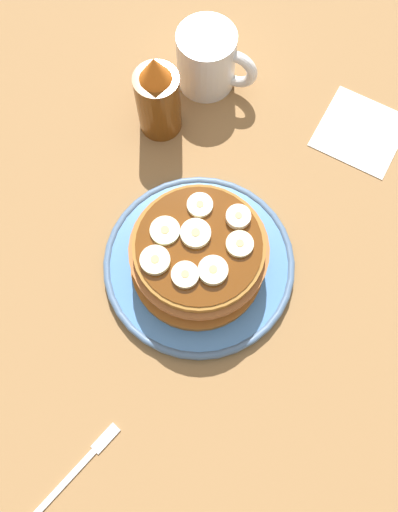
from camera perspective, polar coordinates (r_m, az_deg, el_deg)
The scene contains 15 objects.
ground_plane at distance 66.81cm, azimuth 0.00°, elevation -1.49°, with size 140.00×140.00×3.00cm, color olive.
plate at distance 64.58cm, azimuth 0.00°, elevation -0.86°, with size 23.77×23.77×1.58cm.
pancake_stack at distance 61.11cm, azimuth 0.18°, elevation 0.25°, with size 16.65×16.97×6.54cm.
banana_slice_0 at distance 58.12cm, azimuth -0.38°, elevation 2.47°, with size 3.46×3.46×0.95cm.
banana_slice_1 at distance 56.64cm, azimuth 1.55°, elevation -1.61°, with size 3.31×3.31×1.07cm.
banana_slice_2 at distance 57.92cm, azimuth 4.48°, elevation 1.29°, with size 3.11×3.11×0.81cm.
banana_slice_3 at distance 56.60cm, azimuth -1.77°, elevation -2.01°, with size 3.07×3.07×0.91cm.
banana_slice_4 at distance 59.58cm, azimuth 0.10°, elevation 5.59°, with size 3.00×3.00×0.76cm.
banana_slice_5 at distance 57.23cm, azimuth -4.83°, elevation -0.49°, with size 3.36×3.36×0.98cm.
banana_slice_6 at distance 58.66cm, azimuth -3.55°, elevation 3.19°, with size 3.43×3.43×0.70cm.
banana_slice_7 at distance 58.98cm, azimuth 4.32°, elevation 4.29°, with size 2.86×2.86×1.08cm.
coffee_mug at distance 75.11cm, azimuth 1.09°, elevation 20.75°, with size 11.37×8.02×8.66cm.
napkin at distance 76.90cm, azimuth 17.29°, elevation 12.94°, with size 11.00×11.00×0.30cm, color white.
fork at distance 63.45cm, azimuth -12.90°, elevation -21.52°, with size 5.41×12.54×0.50cm.
syrup_bottle at distance 69.85cm, azimuth -4.52°, elevation 16.90°, with size 5.83×5.83×13.16cm.
Camera 1 is at (7.64, -18.55, 62.23)cm, focal length 36.46 mm.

